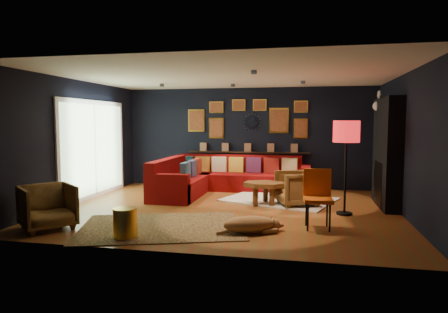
% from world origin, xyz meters
% --- Properties ---
extents(floor, '(6.50, 6.50, 0.00)m').
position_xyz_m(floor, '(0.00, 0.00, 0.00)').
color(floor, brown).
rests_on(floor, ground).
extents(room_walls, '(6.50, 6.50, 6.50)m').
position_xyz_m(room_walls, '(0.00, 0.00, 1.59)').
color(room_walls, black).
rests_on(room_walls, ground).
extents(sectional, '(3.41, 2.69, 0.86)m').
position_xyz_m(sectional, '(-0.61, 1.81, 0.32)').
color(sectional, maroon).
rests_on(sectional, ground).
extents(ledge, '(3.20, 0.12, 0.04)m').
position_xyz_m(ledge, '(0.00, 2.68, 0.92)').
color(ledge, black).
rests_on(ledge, room_walls).
extents(gallery_wall, '(3.15, 0.04, 1.02)m').
position_xyz_m(gallery_wall, '(-0.01, 2.72, 1.81)').
color(gallery_wall, gold).
rests_on(gallery_wall, room_walls).
extents(sunburst_mirror, '(0.47, 0.16, 0.47)m').
position_xyz_m(sunburst_mirror, '(0.10, 2.72, 1.70)').
color(sunburst_mirror, silver).
rests_on(sunburst_mirror, room_walls).
extents(fireplace, '(0.31, 1.60, 2.20)m').
position_xyz_m(fireplace, '(3.09, 0.90, 1.02)').
color(fireplace, black).
rests_on(fireplace, ground).
extents(deer_head, '(0.50, 0.28, 0.45)m').
position_xyz_m(deer_head, '(3.14, 1.40, 2.05)').
color(deer_head, white).
rests_on(deer_head, fireplace).
extents(sliding_door, '(0.06, 2.80, 2.20)m').
position_xyz_m(sliding_door, '(-3.22, 0.60, 1.10)').
color(sliding_door, white).
rests_on(sliding_door, ground).
extents(ceiling_spots, '(3.30, 2.50, 0.06)m').
position_xyz_m(ceiling_spots, '(-0.00, 0.80, 2.56)').
color(ceiling_spots, black).
rests_on(ceiling_spots, room_walls).
extents(shag_rug, '(2.64, 2.27, 0.03)m').
position_xyz_m(shag_rug, '(0.94, 1.06, 0.02)').
color(shag_rug, white).
rests_on(shag_rug, ground).
extents(leopard_rug, '(3.03, 2.56, 0.01)m').
position_xyz_m(leopard_rug, '(-0.80, -1.58, 0.01)').
color(leopard_rug, tan).
rests_on(leopard_rug, ground).
extents(coffee_table, '(0.92, 0.71, 0.45)m').
position_xyz_m(coffee_table, '(0.67, 0.49, 0.39)').
color(coffee_table, brown).
rests_on(coffee_table, shag_rug).
extents(pouf, '(0.51, 0.51, 0.34)m').
position_xyz_m(pouf, '(-1.28, 1.25, 0.20)').
color(pouf, maroon).
rests_on(pouf, shag_rug).
extents(armchair_left, '(1.04, 1.05, 0.79)m').
position_xyz_m(armchair_left, '(-2.55, -2.05, 0.39)').
color(armchair_left, '#C98C3F').
rests_on(armchair_left, ground).
extents(armchair_right, '(0.94, 0.97, 0.79)m').
position_xyz_m(armchair_right, '(1.33, 0.56, 0.39)').
color(armchair_right, '#C98C3F').
rests_on(armchair_right, ground).
extents(gold_stool, '(0.36, 0.36, 0.45)m').
position_xyz_m(gold_stool, '(-1.12, -2.26, 0.22)').
color(gold_stool, gold).
rests_on(gold_stool, ground).
extents(orange_chair, '(0.48, 0.48, 0.95)m').
position_xyz_m(orange_chair, '(1.69, -1.08, 0.56)').
color(orange_chair, black).
rests_on(orange_chair, ground).
extents(floor_lamp, '(0.48, 0.48, 1.74)m').
position_xyz_m(floor_lamp, '(2.21, -0.05, 1.47)').
color(floor_lamp, black).
rests_on(floor_lamp, ground).
extents(dog, '(1.24, 0.95, 0.35)m').
position_xyz_m(dog, '(0.65, -1.64, 0.19)').
color(dog, '#B87848').
rests_on(dog, leopard_rug).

